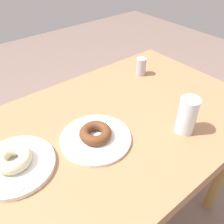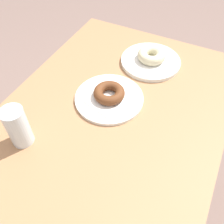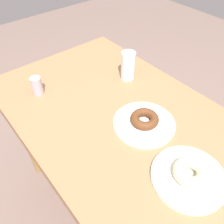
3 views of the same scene
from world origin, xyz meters
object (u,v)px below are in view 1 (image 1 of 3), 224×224
(plate_chocolate_ring, at_px, (96,138))
(donut_chocolate_ring, at_px, (95,133))
(plate_sugar_ring, at_px, (16,165))
(sugar_jar, at_px, (141,66))
(water_glass, at_px, (187,116))
(donut_sugar_ring, at_px, (13,159))

(plate_chocolate_ring, xyz_separation_m, donut_chocolate_ring, (0.00, 0.00, 0.03))
(plate_chocolate_ring, distance_m, plate_sugar_ring, 0.26)
(donut_chocolate_ring, distance_m, sugar_jar, 0.49)
(water_glass, bearing_deg, donut_sugar_ring, -22.34)
(donut_chocolate_ring, bearing_deg, plate_chocolate_ring, 0.00)
(plate_sugar_ring, height_order, sugar_jar, sugar_jar)
(plate_chocolate_ring, relative_size, plate_sugar_ring, 1.01)
(plate_sugar_ring, distance_m, sugar_jar, 0.70)
(donut_chocolate_ring, xyz_separation_m, sugar_jar, (-0.43, -0.23, 0.01))
(plate_sugar_ring, bearing_deg, donut_sugar_ring, 0.00)
(plate_chocolate_ring, bearing_deg, sugar_jar, -152.35)
(donut_chocolate_ring, bearing_deg, donut_sugar_ring, -12.84)
(donut_sugar_ring, bearing_deg, water_glass, 157.66)
(donut_sugar_ring, distance_m, water_glass, 0.56)
(donut_chocolate_ring, height_order, plate_sugar_ring, donut_chocolate_ring)
(plate_chocolate_ring, xyz_separation_m, sugar_jar, (-0.43, -0.23, 0.04))
(donut_chocolate_ring, distance_m, plate_sugar_ring, 0.26)
(plate_sugar_ring, xyz_separation_m, water_glass, (-0.52, 0.21, 0.06))
(donut_chocolate_ring, bearing_deg, plate_sugar_ring, -12.84)
(plate_chocolate_ring, bearing_deg, donut_sugar_ring, -12.84)
(water_glass, height_order, sugar_jar, water_glass)
(plate_chocolate_ring, height_order, water_glass, water_glass)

